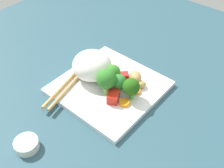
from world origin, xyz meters
TOP-DOWN VIEW (x-y plane):
  - ground_plane at (0.00, 0.00)cm, footprint 110.00×110.00cm
  - square_plate at (0.00, 0.00)cm, footprint 23.65×23.65cm
  - rice_mound at (-5.33, -0.09)cm, footprint 13.37×13.36cm
  - broccoli_floret_0 at (-0.18, 1.31)cm, footprint 3.96×3.96cm
  - broccoli_floret_1 at (1.14, -2.24)cm, footprint 4.67×4.67cm
  - broccoli_floret_2 at (2.94, 0.21)cm, footprint 3.61×3.61cm
  - broccoli_floret_3 at (6.43, -0.25)cm, footprint 3.99×3.99cm
  - carrot_slice_0 at (6.26, 2.22)cm, footprint 3.07×3.07cm
  - carrot_slice_1 at (3.61, 2.60)cm, footprint 3.22×3.22cm
  - carrot_slice_2 at (6.54, -2.50)cm, footprint 2.39×2.39cm
  - carrot_slice_3 at (-0.35, -0.48)cm, footprint 2.87×2.87cm
  - pepper_chunk_0 at (1.11, 4.20)cm, footprint 3.05×3.11cm
  - pepper_chunk_1 at (3.94, -3.22)cm, footprint 3.56×3.90cm
  - chicken_piece_0 at (6.30, 4.27)cm, footprint 2.99×3.20cm
  - chicken_piece_1 at (4.14, 4.96)cm, footprint 4.95×4.82cm
  - chopstick_pair at (-8.27, -3.39)cm, footprint 7.29×23.76cm
  - sauce_cup at (-1.96, -23.24)cm, footprint 4.87×4.87cm

SIDE VIEW (x-z plane):
  - ground_plane at x=0.00cm, z-range -2.00..0.00cm
  - square_plate at x=0.00cm, z-range 0.00..1.22cm
  - sauce_cup at x=-1.96cm, z-range 0.00..1.94cm
  - carrot_slice_3 at x=-0.35cm, z-range 1.22..1.67cm
  - carrot_slice_0 at x=6.26cm, z-range 1.22..1.94cm
  - carrot_slice_2 at x=6.54cm, z-range 1.22..1.95cm
  - carrot_slice_1 at x=3.61cm, z-range 1.22..1.96cm
  - chopstick_pair at x=-8.27cm, z-range 1.22..2.02cm
  - pepper_chunk_0 at x=1.11cm, z-range 1.22..2.79cm
  - chicken_piece_0 at x=6.30cm, z-range 1.22..2.93cm
  - pepper_chunk_1 at x=3.94cm, z-range 1.22..3.48cm
  - chicken_piece_1 at x=4.14cm, z-range 1.22..4.20cm
  - broccoli_floret_2 at x=2.94cm, z-range 1.63..6.36cm
  - broccoli_floret_0 at x=-0.18cm, z-range 1.63..6.95cm
  - broccoli_floret_3 at x=6.43cm, z-range 1.81..7.21cm
  - rice_mound at x=-5.33cm, z-range 1.22..8.25cm
  - broccoli_floret_1 at x=1.14cm, z-range 1.96..8.69cm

